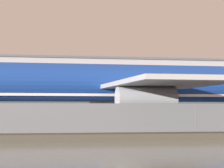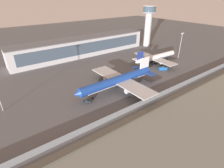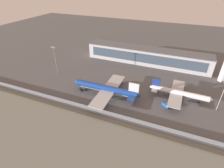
# 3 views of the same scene
# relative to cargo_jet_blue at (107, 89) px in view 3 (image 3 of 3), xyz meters

# --- Properties ---
(ground_plane) EXTENTS (500.00, 500.00, 0.00)m
(ground_plane) POSITION_rel_cargo_jet_blue_xyz_m (2.17, -2.24, -5.27)
(ground_plane) COLOR #565659
(shoreline_seawall) EXTENTS (320.00, 3.00, 0.50)m
(shoreline_seawall) POSITION_rel_cargo_jet_blue_xyz_m (2.17, -22.74, -5.02)
(shoreline_seawall) COLOR #474238
(shoreline_seawall) RESTS_ON ground
(perimeter_fence) EXTENTS (280.00, 0.10, 2.79)m
(perimeter_fence) POSITION_rel_cargo_jet_blue_xyz_m (2.17, -18.24, -3.88)
(perimeter_fence) COLOR slate
(perimeter_fence) RESTS_ON ground
(cargo_jet_blue) EXTENTS (49.33, 42.30, 13.82)m
(cargo_jet_blue) POSITION_rel_cargo_jet_blue_xyz_m (0.00, 0.00, 0.00)
(cargo_jet_blue) COLOR #193D93
(cargo_jet_blue) RESTS_ON ground
(passenger_jet_white) EXTENTS (40.43, 34.71, 11.34)m
(passenger_jet_white) POSITION_rel_cargo_jet_blue_xyz_m (45.38, 14.87, -0.94)
(passenger_jet_white) COLOR white
(passenger_jet_white) RESTS_ON ground
(baggage_tug) EXTENTS (3.57, 2.69, 1.80)m
(baggage_tug) POSITION_rel_cargo_jet_blue_xyz_m (-20.08, -1.84, -4.47)
(baggage_tug) COLOR #1E2328
(baggage_tug) RESTS_ON ground
(ops_van) EXTENTS (5.52, 4.56, 2.48)m
(ops_van) POSITION_rel_cargo_jet_blue_xyz_m (39.39, 2.75, -4.00)
(ops_van) COLOR #19519E
(ops_van) RESTS_ON ground
(terminal_building) EXTENTS (112.31, 16.13, 14.34)m
(terminal_building) POSITION_rel_cargo_jet_blue_xyz_m (12.67, 62.60, 1.91)
(terminal_building) COLOR #B2B2B7
(terminal_building) RESTS_ON ground
(apron_light_mast_apron_west) EXTENTS (3.20, 0.40, 19.52)m
(apron_light_mast_apron_west) POSITION_rel_cargo_jet_blue_xyz_m (68.61, 11.57, 5.75)
(apron_light_mast_apron_west) COLOR #A8A8AD
(apron_light_mast_apron_west) RESTS_ON ground
(apron_light_mast_apron_east) EXTENTS (3.20, 0.40, 22.95)m
(apron_light_mast_apron_east) POSITION_rel_cargo_jet_blue_xyz_m (-52.28, 14.45, 7.50)
(apron_light_mast_apron_east) COLOR #A8A8AD
(apron_light_mast_apron_east) RESTS_ON ground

